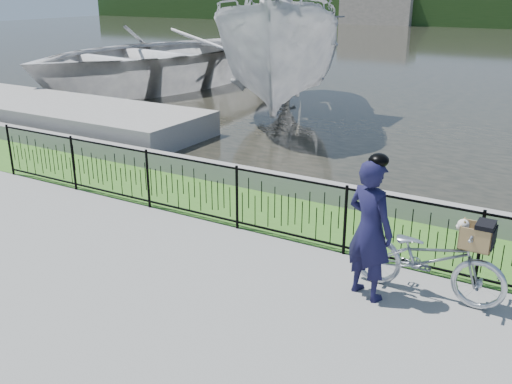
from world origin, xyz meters
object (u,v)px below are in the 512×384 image
Objects in this scene: dock at (57,114)px; cyclist at (370,228)px; boat_near at (284,51)px; boat_far at (153,57)px; bicycle_rig at (428,258)px.

dock is 12.76m from cyclist.
boat_far is at bearing 165.43° from boat_near.
boat_far reaches higher than cyclist.
cyclist is 18.28m from boat_far.
bicycle_rig reaches higher than dock.
dock is 0.94× the size of boat_near.
boat_far is (-14.52, 11.54, 0.68)m from bicycle_rig.
dock is 0.76× the size of boat_far.
boat_near reaches higher than cyclist.
boat_near reaches higher than boat_far.
cyclist reaches higher than dock.
boat_near is at bearing 123.42° from cyclist.
dock is 4.94× the size of cyclist.
boat_near is at bearing 45.48° from dock.
dock is 7.44m from boat_near.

